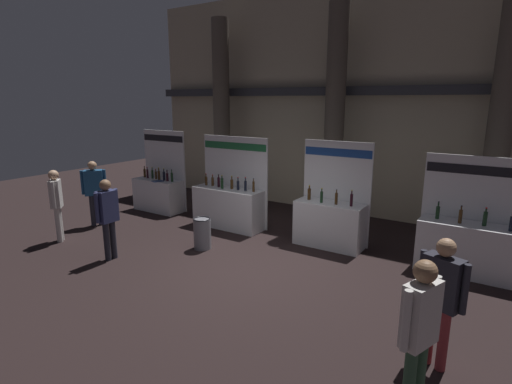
# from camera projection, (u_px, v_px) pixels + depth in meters

# --- Properties ---
(ground_plane) EXTENTS (26.83, 26.83, 0.00)m
(ground_plane) POSITION_uv_depth(u_px,v_px,m) (249.00, 268.00, 7.90)
(ground_plane) COLOR black
(hall_colonnade) EXTENTS (13.41, 1.21, 6.37)m
(hall_colonnade) POSITION_uv_depth(u_px,v_px,m) (344.00, 105.00, 11.12)
(hall_colonnade) COLOR tan
(hall_colonnade) RESTS_ON ground_plane
(exhibitor_booth_0) EXTENTS (1.63, 0.72, 2.38)m
(exhibitor_booth_0) POSITION_uv_depth(u_px,v_px,m) (159.00, 191.00, 11.91)
(exhibitor_booth_0) COLOR white
(exhibitor_booth_0) RESTS_ON ground_plane
(exhibitor_booth_1) EXTENTS (1.99, 0.66, 2.35)m
(exhibitor_booth_1) POSITION_uv_depth(u_px,v_px,m) (229.00, 204.00, 10.33)
(exhibitor_booth_1) COLOR white
(exhibitor_booth_1) RESTS_ON ground_plane
(exhibitor_booth_2) EXTENTS (1.62, 0.66, 2.37)m
(exhibitor_booth_2) POSITION_uv_depth(u_px,v_px,m) (330.00, 220.00, 8.99)
(exhibitor_booth_2) COLOR white
(exhibitor_booth_2) RESTS_ON ground_plane
(exhibitor_booth_3) EXTENTS (1.93, 0.66, 2.24)m
(exhibitor_booth_3) POSITION_uv_depth(u_px,v_px,m) (470.00, 245.00, 7.52)
(exhibitor_booth_3) COLOR white
(exhibitor_booth_3) RESTS_ON ground_plane
(trash_bin) EXTENTS (0.39, 0.39, 0.70)m
(trash_bin) POSITION_uv_depth(u_px,v_px,m) (202.00, 233.00, 8.88)
(trash_bin) COLOR slate
(trash_bin) RESTS_ON ground_plane
(visitor_0) EXTENTS (0.49, 0.52, 1.73)m
(visitor_0) POSITION_uv_depth(u_px,v_px,m) (94.00, 187.00, 10.36)
(visitor_0) COLOR #23232D
(visitor_0) RESTS_ON ground_plane
(visitor_1) EXTENTS (0.24, 0.55, 1.71)m
(visitor_1) POSITION_uv_depth(u_px,v_px,m) (108.00, 212.00, 8.12)
(visitor_1) COLOR #23232D
(visitor_1) RESTS_ON ground_plane
(visitor_2) EXTENTS (0.58, 0.36, 1.69)m
(visitor_2) POSITION_uv_depth(u_px,v_px,m) (441.00, 292.00, 4.78)
(visitor_2) COLOR maroon
(visitor_2) RESTS_ON ground_plane
(visitor_3) EXTENTS (0.38, 0.37, 1.71)m
(visitor_3) POSITION_uv_depth(u_px,v_px,m) (56.00, 200.00, 9.20)
(visitor_3) COLOR silver
(visitor_3) RESTS_ON ground_plane
(visitor_4) EXTENTS (0.34, 0.56, 1.76)m
(visitor_4) POSITION_uv_depth(u_px,v_px,m) (420.00, 326.00, 3.99)
(visitor_4) COLOR #33563D
(visitor_4) RESTS_ON ground_plane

